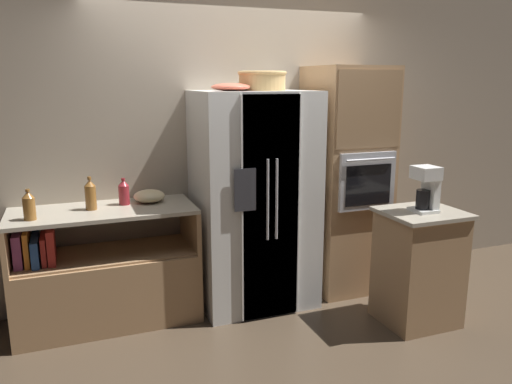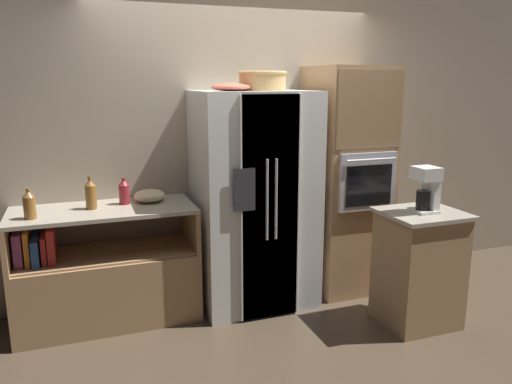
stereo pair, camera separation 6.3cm
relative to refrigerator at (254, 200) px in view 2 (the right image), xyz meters
The scene contains 13 objects.
ground_plane 0.91m from the refrigerator, 113.91° to the right, with size 20.00×20.00×0.00m, color #4C3D2D.
wall_back 0.64m from the refrigerator, 95.22° to the left, with size 12.00×0.06×2.80m.
counter_left 1.36m from the refrigerator, behind, with size 1.39×0.62×0.93m.
refrigerator is the anchor object (origin of this frame).
wall_oven 0.91m from the refrigerator, ahead, with size 0.64×0.73×2.01m.
island_counter 1.42m from the refrigerator, 37.40° to the right, with size 0.60×0.54×0.91m.
wicker_basket 0.99m from the refrigerator, ahead, with size 0.40×0.40×0.15m.
fruit_bowl 0.97m from the refrigerator, 160.89° to the right, with size 0.31×0.31×0.06m.
bottle_tall 1.73m from the refrigerator, behind, with size 0.08×0.08×0.22m.
bottle_short 1.07m from the refrigerator, behind, with size 0.08×0.08×0.21m.
bottle_wide 1.31m from the refrigerator, behind, with size 0.08×0.08×0.26m.
mixing_bowl 0.87m from the refrigerator, 168.71° to the left, with size 0.25×0.25×0.10m.
coffee_maker 1.38m from the refrigerator, 37.73° to the right, with size 0.17×0.18×0.35m.
Camera 2 is at (-1.34, -3.76, 1.89)m, focal length 35.00 mm.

